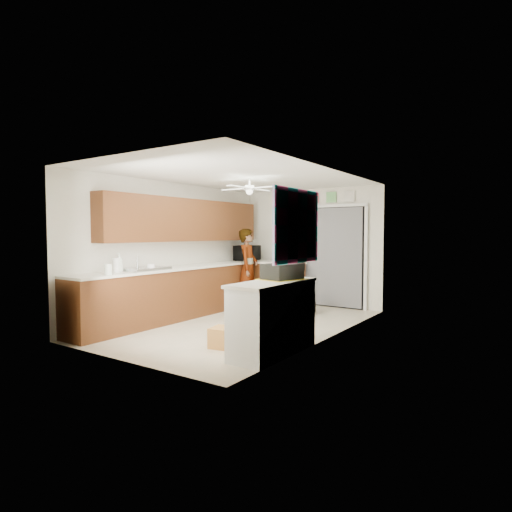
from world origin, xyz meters
The scene contains 41 objects.
floor centered at (0.00, 0.00, 0.00)m, with size 5.00×5.00×0.00m, color #BEB299.
ceiling centered at (0.00, 0.00, 2.50)m, with size 5.00×5.00×0.00m, color white.
wall_back centered at (0.00, 2.50, 1.25)m, with size 3.20×3.20×0.00m, color white.
wall_front centered at (0.00, -2.50, 1.25)m, with size 3.20×3.20×0.00m, color white.
wall_left centered at (-1.60, 0.00, 1.25)m, with size 5.00×5.00×0.00m, color white.
wall_right centered at (1.60, 0.00, 1.25)m, with size 5.00×5.00×0.00m, color white.
left_base_cabinets centered at (-1.30, 0.00, 0.45)m, with size 0.60×4.80×0.90m, color #5D2D16.
left_countertop centered at (-1.29, 0.00, 0.92)m, with size 0.62×4.80×0.04m, color white.
upper_cabinets centered at (-1.44, 0.20, 1.80)m, with size 0.32×4.00×0.80m, color #5D2D16.
sink_basin centered at (-1.29, -1.00, 0.95)m, with size 0.50×0.76×0.06m, color silver.
faucet centered at (-1.48, -1.00, 1.05)m, with size 0.03×0.03×0.22m, color silver.
peninsula_base centered at (-0.50, 2.00, 0.45)m, with size 1.00×0.60×0.90m, color #5D2D16.
peninsula_top centered at (-0.50, 2.00, 0.92)m, with size 1.04×0.64×0.04m, color white.
back_opening_recess centered at (0.25, 2.47, 1.05)m, with size 2.00×0.06×2.10m, color black.
curtain_panel centered at (0.25, 2.43, 1.05)m, with size 1.90×0.03×2.05m, color gray.
door_trim_left centered at (-0.77, 2.44, 1.05)m, with size 0.06×0.04×2.10m, color white.
door_trim_right centered at (1.27, 2.44, 1.05)m, with size 0.06×0.04×2.10m, color white.
door_trim_head centered at (0.25, 2.44, 2.12)m, with size 2.10×0.04×0.06m, color white.
header_frame_0 centered at (-0.60, 2.47, 2.30)m, with size 0.22×0.02×0.22m, color gold.
header_frame_1 centered at (-0.25, 2.47, 2.30)m, with size 0.22×0.02×0.22m, color #4EC1D2.
header_frame_2 centered at (0.10, 2.47, 2.30)m, with size 0.22×0.02×0.22m, color #BF4751.
header_frame_3 centered at (0.50, 2.47, 2.30)m, with size 0.22×0.02×0.22m, color #6BB869.
header_frame_4 centered at (0.90, 2.47, 2.30)m, with size 0.22×0.02×0.22m, color silver.
route66_sign centered at (-0.95, 2.47, 2.30)m, with size 0.22×0.02×0.26m, color silver.
right_counter_base centered at (1.35, -1.20, 0.45)m, with size 0.50×1.40×0.90m, color white.
right_counter_top centered at (1.34, -1.20, 0.92)m, with size 0.54×1.44×0.04m, color white.
abstract_painting centered at (1.58, -1.00, 1.65)m, with size 0.03×1.15×0.95m, color #FF5DBD.
ceiling_fan centered at (0.00, 0.20, 2.32)m, with size 1.14×1.14×0.24m, color white.
microwave centered at (-1.27, 1.93, 1.11)m, with size 0.61×0.41×0.34m, color black.
soap_bottle centered at (-1.37, -1.46, 1.09)m, with size 0.12×0.12×0.31m, color silver.
cup centered at (-1.18, -0.96, 0.99)m, with size 0.13×0.13×0.10m, color white.
jar_a centered at (-1.10, -1.87, 1.02)m, with size 0.11×0.11×0.16m, color silver.
paper_towel_roll centered at (-1.35, -1.53, 1.05)m, with size 0.10×0.10×0.22m, color white.
suitcase centered at (1.32, -0.93, 1.04)m, with size 0.36×0.48×0.21m, color black.
suitcase_rim centered at (1.32, -0.93, 0.93)m, with size 0.44×0.58×0.02m, color yellow.
suitcase_lid centered at (1.32, -0.64, 1.29)m, with size 0.42×0.03×0.50m, color black.
cardboard_box centered at (0.69, -1.32, 0.14)m, with size 0.44×0.33×0.27m, color #BA7F3A.
navy_crate centered at (1.00, -1.14, 0.10)m, with size 0.32×0.27×0.20m, color #151C35.
cabinet_door_panel centered at (-0.30, 0.70, 0.31)m, with size 0.42×0.03×0.63m, color #5D2D16.
man centered at (-0.90, 1.44, 0.82)m, with size 0.60×0.39×1.64m, color white.
dog centered at (0.49, 1.55, 0.21)m, with size 0.23×0.54×0.42m, color black.
Camera 1 is at (4.22, -5.84, 1.57)m, focal length 30.00 mm.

